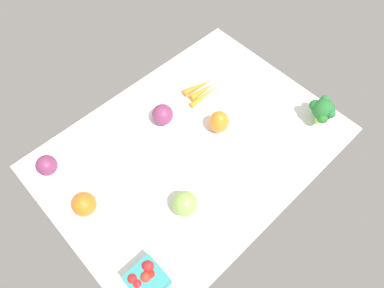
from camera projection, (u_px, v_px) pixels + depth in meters
tablecloth at (192, 148)px, 129.26cm from camera, size 104.00×76.00×2.00cm
carrot_bunch at (202, 90)px, 140.70cm from camera, size 16.08×8.68×2.96cm
berry_basket at (146, 279)px, 101.12cm from camera, size 10.05×10.05×7.40cm
heirloom_tomato_green at (185, 204)px, 112.45cm from camera, size 8.35×8.35×8.35cm
bell_pepper_orange at (219, 122)px, 128.55cm from camera, size 10.15×10.15×9.30cm
red_onion_near_basket at (162, 115)px, 131.06cm from camera, size 7.97×7.97×7.97cm
heirloom_tomato_orange at (84, 204)px, 112.59cm from camera, size 7.91×7.91×7.91cm
red_onion_center at (47, 165)px, 120.37cm from camera, size 7.19×7.19×7.19cm
broccoli_head at (322, 110)px, 128.28cm from camera, size 9.37×10.12×11.44cm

